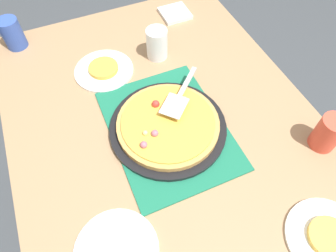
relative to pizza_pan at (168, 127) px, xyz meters
name	(u,v)px	position (x,y,z in m)	size (l,w,h in m)	color
ground_plane	(168,208)	(0.00, 0.00, -0.76)	(8.00, 8.00, 0.00)	#3D4247
dining_table	(168,146)	(0.00, 0.00, -0.12)	(1.40, 1.00, 0.75)	#9E7A56
placemat	(168,129)	(0.00, 0.00, -0.01)	(0.48, 0.36, 0.01)	#196B4C
pizza_pan	(168,127)	(0.00, 0.00, 0.00)	(0.38, 0.38, 0.01)	black
pizza	(168,123)	(0.00, 0.00, 0.02)	(0.33, 0.33, 0.04)	tan
plate_near_left	(104,71)	(0.34, 0.12, -0.01)	(0.22, 0.22, 0.01)	white
plate_far_right	(327,239)	(-0.49, -0.25, -0.01)	(0.22, 0.22, 0.01)	white
plate_side	(116,251)	(-0.30, 0.27, -0.01)	(0.22, 0.22, 0.01)	white
served_slice_left	(103,68)	(0.34, 0.12, 0.01)	(0.11, 0.11, 0.02)	gold
served_slice_right	(330,237)	(-0.49, -0.25, 0.01)	(0.11, 0.11, 0.02)	#EAB747
cup_near	(157,44)	(0.34, -0.10, 0.05)	(0.08, 0.08, 0.12)	white
cup_far	(12,33)	(0.62, 0.39, 0.05)	(0.08, 0.08, 0.12)	#3351AD
cup_corner	(328,133)	(-0.24, -0.42, 0.05)	(0.08, 0.08, 0.12)	#E04C38
pizza_server	(180,95)	(0.07, -0.07, 0.05)	(0.19, 0.20, 0.01)	silver
napkin_stack	(175,13)	(0.55, -0.27, -0.01)	(0.12, 0.12, 0.02)	white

